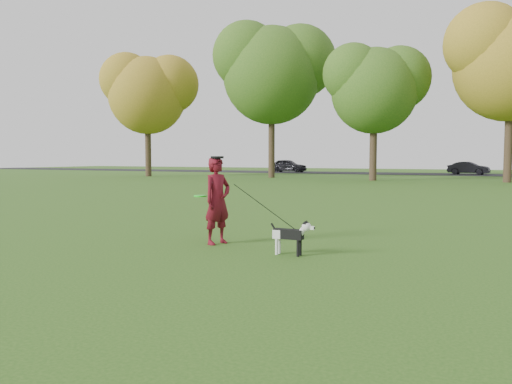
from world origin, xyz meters
The scene contains 8 objects.
ground centered at (0.00, 0.00, 0.00)m, with size 120.00×120.00×0.00m, color #285116.
road centered at (0.00, 40.00, 0.01)m, with size 120.00×7.00×0.02m, color black.
man centered at (-1.18, -0.03, 0.78)m, with size 0.57×0.37×1.55m, color #5E0D15.
dog centered at (0.39, -0.44, 0.35)m, with size 0.75×0.15×0.57m.
car_left centered at (-15.88, 40.00, 0.68)m, with size 1.57×3.90×1.33m, color black.
car_mid centered at (1.25, 40.00, 0.58)m, with size 1.19×3.42×1.13m, color black.
man_held_items centered at (-0.17, -0.25, 0.73)m, with size 2.11×0.52×1.18m.
tree_row centered at (-1.43, 26.07, 7.41)m, with size 51.74×8.86×12.01m.
Camera 1 is at (3.22, -7.68, 1.54)m, focal length 35.00 mm.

